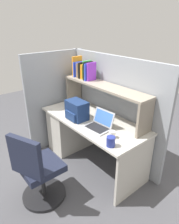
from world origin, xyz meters
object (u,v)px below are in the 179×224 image
(snack_canister, at_px, (111,141))
(computer_mouse, at_px, (69,111))
(laptop, at_px, (100,124))
(backpack, at_px, (77,110))
(office_chair, at_px, (38,173))
(paper_cup, at_px, (112,134))

(snack_canister, bearing_deg, computer_mouse, 171.22)
(laptop, relative_size, backpack, 1.10)
(backpack, bearing_deg, snack_canister, -8.19)
(laptop, bearing_deg, office_chair, -97.21)
(laptop, distance_m, office_chair, 0.92)
(laptop, bearing_deg, paper_cup, -9.50)
(laptop, distance_m, paper_cup, 0.27)
(office_chair, bearing_deg, snack_canister, -149.02)
(laptop, xyz_separation_m, snack_canister, (0.37, -0.18, 0.01))
(office_chair, bearing_deg, backpack, -92.07)
(laptop, xyz_separation_m, paper_cup, (0.26, -0.04, -0.01))
(computer_mouse, height_order, office_chair, office_chair)
(paper_cup, xyz_separation_m, office_chair, (-0.37, -0.79, -0.38))
(snack_canister, distance_m, office_chair, 0.90)
(computer_mouse, xyz_separation_m, paper_cup, (0.91, -0.02, 0.02))
(paper_cup, relative_size, snack_canister, 0.71)
(laptop, distance_m, snack_canister, 0.42)
(computer_mouse, bearing_deg, backpack, -17.87)
(backpack, relative_size, computer_mouse, 2.88)
(paper_cup, relative_size, office_chair, 0.09)
(computer_mouse, distance_m, paper_cup, 0.91)
(laptop, height_order, paper_cup, laptop)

